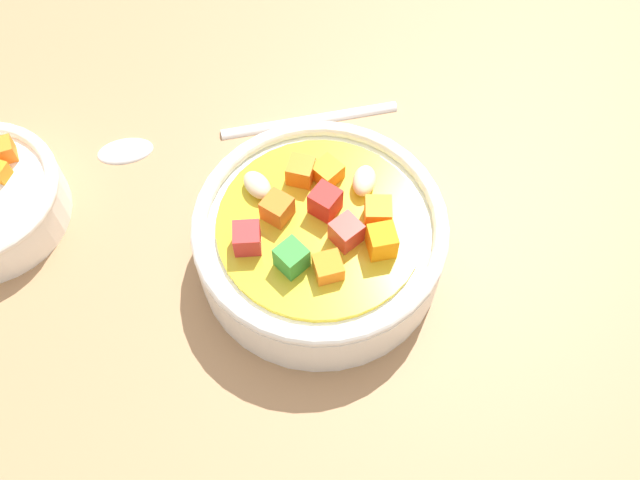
# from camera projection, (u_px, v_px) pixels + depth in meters

# --- Properties ---
(ground_plane) EXTENTS (1.40, 1.40, 0.02)m
(ground_plane) POSITION_uv_depth(u_px,v_px,m) (320.00, 265.00, 0.46)
(ground_plane) COLOR #9E754F
(soup_bowl_main) EXTENTS (0.15, 0.15, 0.06)m
(soup_bowl_main) POSITION_uv_depth(u_px,v_px,m) (320.00, 238.00, 0.43)
(soup_bowl_main) COLOR white
(soup_bowl_main) RESTS_ON ground_plane
(spoon) EXTENTS (0.21, 0.04, 0.01)m
(spoon) POSITION_uv_depth(u_px,v_px,m) (224.00, 131.00, 0.50)
(spoon) COLOR silver
(spoon) RESTS_ON ground_plane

